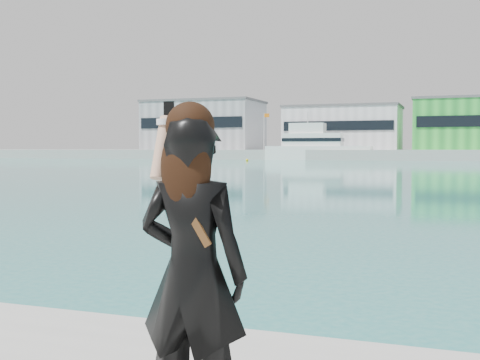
# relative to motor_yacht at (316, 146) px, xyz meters

# --- Properties ---
(far_quay) EXTENTS (320.00, 40.00, 2.00)m
(far_quay) POSITION_rel_motor_yacht_xyz_m (24.74, 17.12, -1.67)
(far_quay) COLOR #9E9E99
(far_quay) RESTS_ON ground
(warehouse_grey_left) EXTENTS (26.52, 16.36, 11.50)m
(warehouse_grey_left) POSITION_rel_motor_yacht_xyz_m (-30.26, 15.10, 5.09)
(warehouse_grey_left) COLOR gray
(warehouse_grey_left) RESTS_ON far_quay
(warehouse_white) EXTENTS (24.48, 15.35, 9.50)m
(warehouse_white) POSITION_rel_motor_yacht_xyz_m (2.74, 15.10, 4.09)
(warehouse_white) COLOR silver
(warehouse_white) RESTS_ON far_quay
(flagpole_left) EXTENTS (1.28, 0.16, 8.00)m
(flagpole_left) POSITION_rel_motor_yacht_xyz_m (-13.17, 8.12, 3.87)
(flagpole_left) COLOR silver
(flagpole_left) RESTS_ON far_quay
(motor_yacht) EXTENTS (20.55, 6.36, 9.50)m
(motor_yacht) POSITION_rel_motor_yacht_xyz_m (0.00, 0.00, 0.00)
(motor_yacht) COLOR white
(motor_yacht) RESTS_ON ground
(buoy_far) EXTENTS (0.50, 0.50, 0.50)m
(buoy_far) POSITION_rel_motor_yacht_xyz_m (-9.52, -13.93, -2.67)
(buoy_far) COLOR yellow
(buoy_far) RESTS_ON ground
(woman) EXTENTS (0.58, 0.39, 1.66)m
(woman) POSITION_rel_motor_yacht_xyz_m (24.54, -113.57, -1.03)
(woman) COLOR black
(woman) RESTS_ON near_quay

